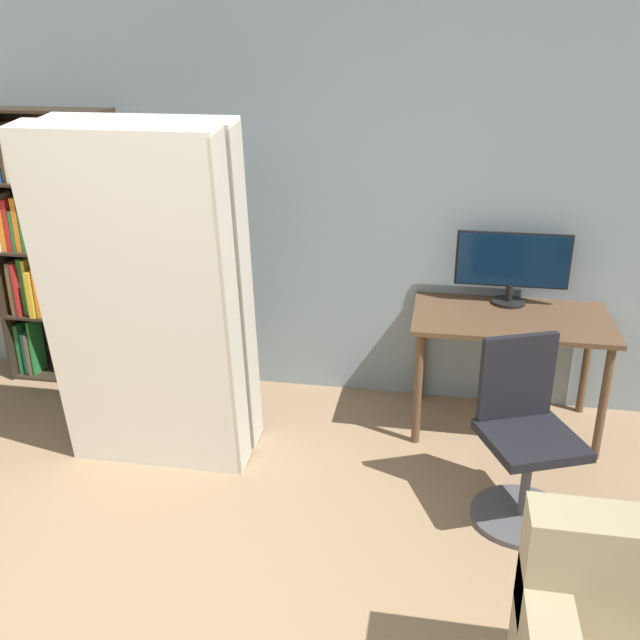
{
  "coord_description": "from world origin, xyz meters",
  "views": [
    {
      "loc": [
        1.05,
        -1.46,
        2.31
      ],
      "look_at": [
        0.5,
        1.65,
        1.05
      ],
      "focal_mm": 40.0,
      "sensor_mm": 36.0,
      "label": 1
    }
  ],
  "objects_px": {
    "mattress_near": "(141,310)",
    "monitor": "(512,264)",
    "bookshelf": "(46,247)",
    "office_chair": "(524,449)",
    "mattress_far": "(161,293)"
  },
  "relations": [
    {
      "from": "bookshelf",
      "to": "mattress_near",
      "type": "relative_size",
      "value": 0.97
    },
    {
      "from": "bookshelf",
      "to": "mattress_far",
      "type": "distance_m",
      "value": 1.4
    },
    {
      "from": "monitor",
      "to": "mattress_far",
      "type": "distance_m",
      "value": 2.12
    },
    {
      "from": "mattress_near",
      "to": "mattress_far",
      "type": "relative_size",
      "value": 1.0
    },
    {
      "from": "monitor",
      "to": "office_chair",
      "type": "xyz_separation_m",
      "value": [
        0.04,
        -1.12,
        -0.62
      ]
    },
    {
      "from": "office_chair",
      "to": "mattress_far",
      "type": "relative_size",
      "value": 0.49
    },
    {
      "from": "office_chair",
      "to": "bookshelf",
      "type": "xyz_separation_m",
      "value": [
        -3.16,
        1.13,
        0.57
      ]
    },
    {
      "from": "monitor",
      "to": "mattress_far",
      "type": "relative_size",
      "value": 0.35
    },
    {
      "from": "monitor",
      "to": "mattress_near",
      "type": "xyz_separation_m",
      "value": [
        -1.97,
        -1.06,
        -0.04
      ]
    },
    {
      "from": "bookshelf",
      "to": "mattress_near",
      "type": "bearing_deg",
      "value": -42.84
    },
    {
      "from": "office_chair",
      "to": "bookshelf",
      "type": "height_order",
      "value": "bookshelf"
    },
    {
      "from": "bookshelf",
      "to": "mattress_near",
      "type": "xyz_separation_m",
      "value": [
        1.15,
        -1.07,
        0.01
      ]
    },
    {
      "from": "bookshelf",
      "to": "mattress_far",
      "type": "xyz_separation_m",
      "value": [
        1.15,
        -0.79,
        0.01
      ]
    },
    {
      "from": "mattress_near",
      "to": "monitor",
      "type": "bearing_deg",
      "value": 28.31
    },
    {
      "from": "office_chair",
      "to": "mattress_near",
      "type": "xyz_separation_m",
      "value": [
        -2.01,
        0.06,
        0.59
      ]
    }
  ]
}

